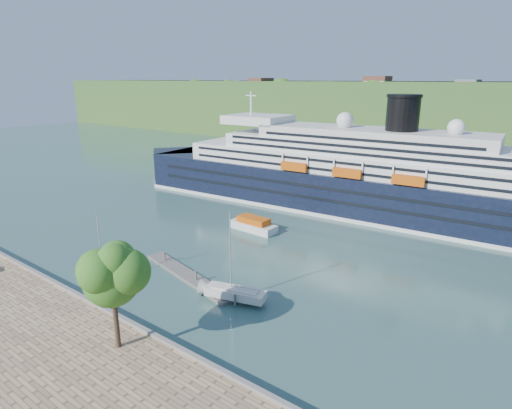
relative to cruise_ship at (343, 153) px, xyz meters
name	(u,v)px	position (x,y,z in m)	size (l,w,h in m)	color
ground	(79,302)	(-7.52, -52.26, -11.29)	(400.00, 400.00, 0.00)	#315754
far_hillside	(437,115)	(-7.52, 92.74, 0.71)	(400.00, 50.00, 24.00)	#305F26
quay_coping	(76,294)	(-7.52, -52.46, -10.14)	(220.00, 0.50, 0.30)	slate
cruise_ship	(343,153)	(0.00, 0.00, 0.00)	(100.58, 14.65, 22.59)	black
promenade_tree	(113,292)	(4.90, -55.54, -4.61)	(6.86, 6.86, 11.37)	#2D6019
floating_pontoon	(188,276)	(-2.06, -39.96, -11.09)	(18.32, 2.24, 0.41)	#67625C
sailboat_white_near	(103,249)	(-9.68, -47.02, -6.87)	(6.86, 1.90, 8.86)	silver
sailboat_white_far	(235,261)	(7.05, -41.05, -6.14)	(7.98, 2.22, 10.31)	silver
tender_launch	(253,224)	(-6.13, -20.45, -10.11)	(8.60, 2.94, 2.38)	#C8510B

